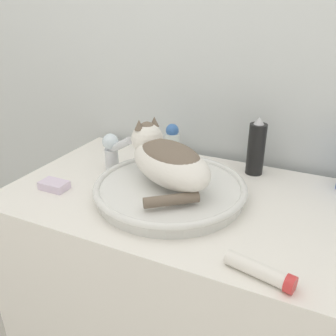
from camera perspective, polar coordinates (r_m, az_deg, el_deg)
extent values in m
cube|color=silver|center=(1.26, 8.77, 18.52)|extent=(8.00, 0.05, 2.40)
cube|color=white|center=(1.29, 1.39, -20.30)|extent=(0.99, 0.60, 0.83)
cylinder|color=silver|center=(1.02, 0.33, -3.71)|extent=(0.41, 0.41, 0.04)
torus|color=silver|center=(1.01, 0.33, -2.81)|extent=(0.43, 0.43, 0.02)
ellipsoid|color=silver|center=(0.98, 0.34, 0.64)|extent=(0.33, 0.28, 0.11)
ellipsoid|color=#6B5B4C|center=(0.97, 0.34, 2.33)|extent=(0.25, 0.22, 0.05)
sphere|color=silver|center=(1.06, -3.36, 4.71)|extent=(0.09, 0.09, 0.09)
sphere|color=#6B5B4C|center=(1.05, -3.39, 6.05)|extent=(0.05, 0.05, 0.05)
cone|color=#6B5B4C|center=(1.05, -2.21, 7.45)|extent=(0.03, 0.03, 0.03)
cone|color=#6B5B4C|center=(1.03, -4.67, 6.94)|extent=(0.03, 0.03, 0.03)
cylinder|color=#6B5B4C|center=(0.89, 0.55, -5.14)|extent=(0.13, 0.11, 0.03)
cylinder|color=silver|center=(1.18, -9.00, 1.25)|extent=(0.04, 0.04, 0.08)
cylinder|color=silver|center=(1.12, -7.71, 3.66)|extent=(0.11, 0.05, 0.07)
sphere|color=silver|center=(1.16, -9.20, 4.18)|extent=(0.05, 0.05, 0.05)
cylinder|color=black|center=(1.17, 13.94, 2.94)|extent=(0.06, 0.06, 0.17)
cone|color=#B7B7BC|center=(1.14, 14.43, 7.35)|extent=(0.03, 0.03, 0.02)
cylinder|color=silver|center=(1.26, 0.68, 3.58)|extent=(0.05, 0.05, 0.09)
sphere|color=#3866AD|center=(1.24, 0.69, 6.08)|extent=(0.05, 0.05, 0.05)
cylinder|color=silver|center=(0.77, 13.78, -15.39)|extent=(0.13, 0.06, 0.03)
cylinder|color=red|center=(0.75, 19.02, -17.20)|extent=(0.03, 0.04, 0.04)
cube|color=silver|center=(1.11, -17.79, -2.65)|extent=(0.08, 0.05, 0.02)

